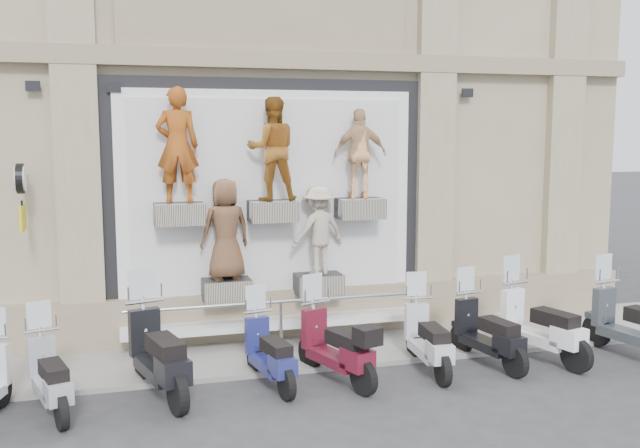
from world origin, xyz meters
The scene contains 14 objects.
ground centered at (0.00, 0.00, 0.00)m, with size 90.00×90.00×0.00m, color #313134.
sidewalk centered at (0.00, 2.10, 0.04)m, with size 16.00×2.20×0.08m, color #9A9791.
building centered at (0.00, 7.00, 6.00)m, with size 14.00×8.60×12.00m, color tan, non-canonical shape.
shop_vitrine centered at (0.00, 2.75, 2.42)m, with size 5.60×0.83×4.30m.
guard_rail centered at (0.00, 2.00, 0.47)m, with size 5.06×0.10×0.93m, color #9EA0A5, non-canonical shape.
clock_sign_bracket centered at (-3.90, 2.47, 2.80)m, with size 0.10×0.80×1.02m.
scooter_c centered at (-3.43, 0.45, 0.69)m, with size 0.50×1.70×1.38m, color gray, non-canonical shape.
scooter_d centered at (-2.03, 0.67, 0.85)m, with size 0.61×2.10×1.70m, color black, non-canonical shape.
scooter_e centered at (-0.47, 0.66, 0.69)m, with size 0.49×1.69×1.38m, color navy, non-canonical shape.
scooter_f centered at (0.50, 0.57, 0.75)m, with size 0.54×1.86×1.51m, color #550E1E, non-canonical shape.
scooter_g centered at (1.98, 0.61, 0.72)m, with size 0.52×1.78×1.44m, color #B3B5BB, non-canonical shape.
scooter_h centered at (3.01, 0.64, 0.73)m, with size 0.53×1.81×1.47m, color black, non-canonical shape.
scooter_i centered at (3.94, 0.63, 0.81)m, with size 0.58×1.99×1.61m, color white, non-canonical shape.
scooter_j centered at (5.45, 0.31, 0.80)m, with size 0.58×1.98×1.61m, color #2F3439, non-canonical shape.
Camera 1 is at (-2.47, -9.09, 3.67)m, focal length 40.00 mm.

